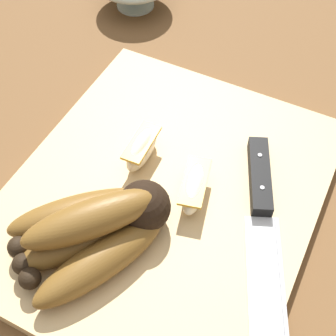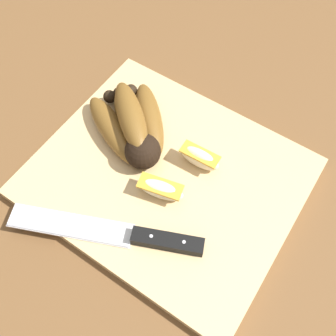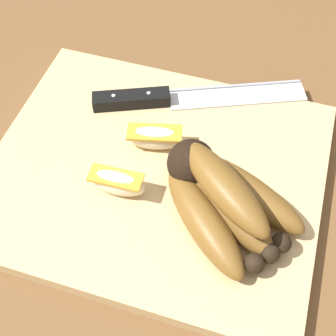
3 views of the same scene
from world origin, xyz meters
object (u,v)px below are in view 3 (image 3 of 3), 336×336
at_px(banana_bunch, 221,197).
at_px(apple_wedge_middle, 116,183).
at_px(apple_wedge_near, 155,138).
at_px(chefs_knife, 169,98).

relative_size(banana_bunch, apple_wedge_middle, 2.67).
height_order(apple_wedge_near, apple_wedge_middle, apple_wedge_middle).
bearing_deg(banana_bunch, apple_wedge_near, 146.61).
distance_m(banana_bunch, apple_wedge_middle, 0.12).
relative_size(banana_bunch, chefs_knife, 0.66).
distance_m(banana_bunch, apple_wedge_near, 0.12).
height_order(chefs_knife, apple_wedge_middle, apple_wedge_middle).
xyz_separation_m(apple_wedge_near, apple_wedge_middle, (-0.02, -0.08, 0.00)).
xyz_separation_m(banana_bunch, apple_wedge_near, (-0.10, 0.06, -0.01)).
bearing_deg(chefs_knife, banana_bunch, -53.81).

